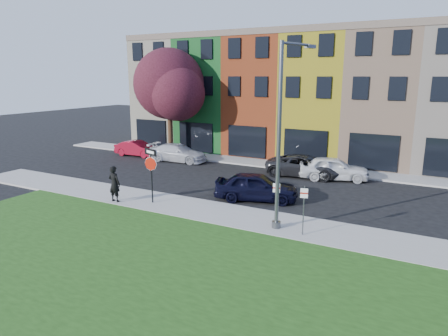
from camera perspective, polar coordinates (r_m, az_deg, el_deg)
The scene contains 15 objects.
ground at distance 17.72m, azimuth -4.34°, elevation -9.74°, with size 120.00×120.00×0.00m, color black.
sidewalk_near at distance 19.32m, azimuth 5.57°, elevation -7.60°, with size 40.00×3.00×0.12m, color gray.
sidewalk_far at distance 31.81m, azimuth 5.63°, elevation 0.67°, with size 40.00×2.40×0.12m, color gray.
rowhouse_block at distance 36.76m, azimuth 10.31°, elevation 9.95°, with size 30.00×10.12×10.00m.
stop_sign at distance 21.59m, azimuth -10.40°, elevation 0.48°, with size 1.01×0.38×2.97m.
man at distance 22.51m, azimuth -15.39°, elevation -2.19°, with size 0.73×0.48×1.99m, color black.
sedan_near at distance 22.44m, azimuth 4.64°, elevation -2.66°, with size 4.99×3.15×1.58m, color black.
parked_car_red at distance 35.57m, azimuth -12.28°, elevation 2.75°, with size 4.12×1.60×1.34m, color maroon.
parked_car_silver at distance 32.78m, azimuth -6.60°, elevation 2.17°, with size 5.05×2.40×1.42m, color silver.
parked_car_dark at distance 28.26m, azimuth 11.46°, elevation 0.30°, with size 5.53×2.96×1.48m, color black.
parked_car_white at distance 27.79m, azimuth 15.39°, elevation -0.04°, with size 4.92×3.09×1.56m, color white.
street_lamp at distance 17.57m, azimuth 8.25°, elevation 4.33°, with size 1.00×2.51×8.15m.
parking_sign_a at distance 18.04m, azimuth 7.49°, elevation -4.38°, with size 0.32×0.12×2.18m.
parking_sign_b at distance 17.41m, azimuth 11.32°, elevation -5.16°, with size 0.32×0.12×2.19m.
tree_purple at distance 35.02m, azimuth -7.65°, elevation 11.57°, with size 7.20×6.30×9.05m.
Camera 1 is at (8.86, -13.73, 6.85)m, focal length 32.00 mm.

